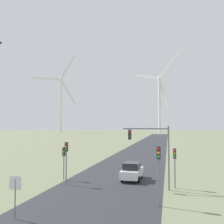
% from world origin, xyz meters
% --- Properties ---
extents(road_surface, '(10.00, 240.00, 0.01)m').
position_xyz_m(road_surface, '(0.00, 48.00, 0.00)').
color(road_surface, '#2D2D33').
rests_on(road_surface, ground).
extents(stop_sign_near, '(0.81, 0.07, 2.57)m').
position_xyz_m(stop_sign_near, '(-3.67, 9.26, 1.80)').
color(stop_sign_near, slate).
rests_on(stop_sign_near, ground).
extents(traffic_light_post_near_left, '(0.28, 0.34, 4.05)m').
position_xyz_m(traffic_light_post_near_left, '(-4.14, 18.51, 2.97)').
color(traffic_light_post_near_left, slate).
rests_on(traffic_light_post_near_left, ground).
extents(traffic_light_post_near_right, '(0.28, 0.33, 4.18)m').
position_xyz_m(traffic_light_post_near_right, '(4.77, 13.66, 3.06)').
color(traffic_light_post_near_right, slate).
rests_on(traffic_light_post_near_right, ground).
extents(traffic_light_post_mid_left, '(0.28, 0.34, 3.37)m').
position_xyz_m(traffic_light_post_mid_left, '(-5.25, 20.59, 2.48)').
color(traffic_light_post_mid_left, slate).
rests_on(traffic_light_post_mid_left, ground).
extents(traffic_light_post_mid_right, '(0.28, 0.34, 3.57)m').
position_xyz_m(traffic_light_post_mid_right, '(6.00, 19.31, 2.62)').
color(traffic_light_post_mid_right, slate).
rests_on(traffic_light_post_mid_right, ground).
extents(traffic_light_mast_overhead, '(4.12, 0.35, 5.62)m').
position_xyz_m(traffic_light_mast_overhead, '(4.02, 18.42, 4.00)').
color(traffic_light_mast_overhead, slate).
rests_on(traffic_light_mast_overhead, ground).
extents(car_approaching, '(2.01, 4.19, 1.83)m').
position_xyz_m(car_approaching, '(1.72, 22.00, 0.91)').
color(car_approaching, white).
rests_on(car_approaching, ground).
extents(wind_turbine_far_left, '(32.13, 15.66, 63.31)m').
position_xyz_m(wind_turbine_far_left, '(-78.72, 189.71, 27.30)').
color(wind_turbine_far_left, white).
rests_on(wind_turbine_far_left, ground).
extents(wind_turbine_left, '(37.03, 19.29, 62.26)m').
position_xyz_m(wind_turbine_left, '(-1.32, 207.02, 27.96)').
color(wind_turbine_left, white).
rests_on(wind_turbine_left, ground).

